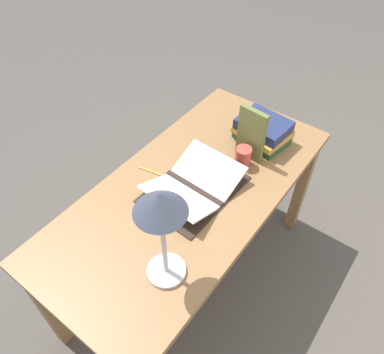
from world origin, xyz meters
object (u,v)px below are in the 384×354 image
book_standing_upright (251,134)px  reading_lamp (161,214)px  pencil (152,172)px  coffee_mug (243,156)px  open_book (194,186)px  book_stack_tall (263,131)px

book_standing_upright → reading_lamp: 0.77m
pencil → book_standing_upright: bearing=140.4°
reading_lamp → coffee_mug: 0.74m
reading_lamp → pencil: reading_lamp is taller
open_book → coffee_mug: size_ratio=4.55×
reading_lamp → pencil: (-0.36, -0.39, -0.35)m
book_stack_tall → pencil: book_stack_tall is taller
book_standing_upright → coffee_mug: book_standing_upright is taller
pencil → book_stack_tall: bearing=149.7°
book_standing_upright → pencil: book_standing_upright is taller
open_book → book_standing_upright: book_standing_upright is taller
book_stack_tall → book_standing_upright: bearing=2.8°
coffee_mug → reading_lamp: bearing=6.6°
book_stack_tall → reading_lamp: reading_lamp is taller
reading_lamp → book_stack_tall: bearing=-174.1°
book_stack_tall → reading_lamp: bearing=5.9°
book_stack_tall → coffee_mug: bearing=3.7°
open_book → reading_lamp: size_ratio=1.02×
book_stack_tall → reading_lamp: size_ratio=0.62×
open_book → book_standing_upright: 0.37m
reading_lamp → book_standing_upright: bearing=-173.5°
coffee_mug → book_stack_tall: bearing=-176.3°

